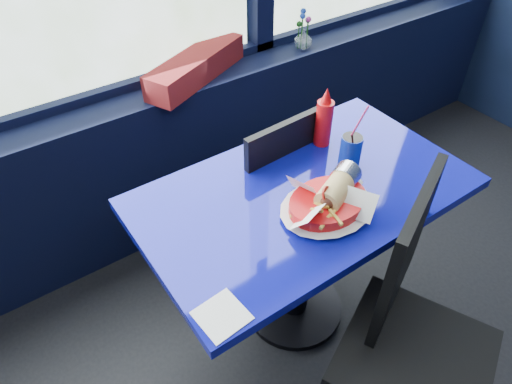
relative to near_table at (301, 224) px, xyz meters
name	(u,v)px	position (x,y,z in m)	size (l,w,h in m)	color
window_sill	(142,169)	(-0.30, 0.87, -0.17)	(5.00, 0.26, 0.80)	black
near_table	(301,224)	(0.00, 0.00, 0.00)	(1.20, 0.70, 0.75)	black
chair_near_front	(410,318)	(0.02, -0.52, 0.00)	(0.59, 0.59, 0.99)	black
chair_near_back	(268,182)	(0.08, 0.32, -0.05)	(0.42, 0.43, 0.89)	black
planter_box	(196,66)	(0.05, 0.85, 0.29)	(0.59, 0.15, 0.12)	maroon
flower_vase	(303,37)	(0.66, 0.82, 0.29)	(0.12, 0.13, 0.20)	silver
food_basket	(329,201)	(0.00, -0.13, 0.22)	(0.31, 0.30, 0.11)	red
ketchup_bottle	(324,120)	(0.23, 0.18, 0.29)	(0.07, 0.07, 0.25)	red
soda_cup	(350,151)	(0.22, 0.01, 0.25)	(0.08, 0.08, 0.27)	navy
napkin	(222,316)	(-0.52, -0.27, 0.18)	(0.13, 0.13, 0.00)	white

